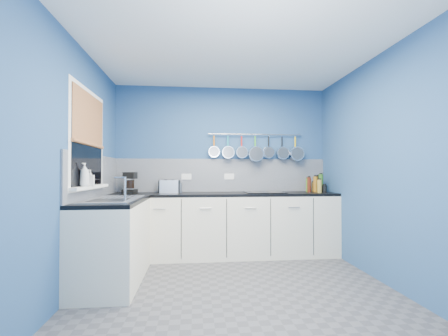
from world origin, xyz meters
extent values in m
cube|color=#47474C|center=(0.00, 0.00, -0.01)|extent=(3.20, 3.00, 0.02)
cube|color=white|center=(0.00, 0.00, 2.51)|extent=(3.20, 3.00, 0.02)
cube|color=navy|center=(0.00, 1.51, 1.25)|extent=(3.20, 0.02, 2.50)
cube|color=navy|center=(0.00, -1.51, 1.25)|extent=(3.20, 0.02, 2.50)
cube|color=navy|center=(-1.61, 0.00, 1.25)|extent=(0.02, 3.00, 2.50)
cube|color=navy|center=(1.61, 0.00, 1.25)|extent=(0.02, 3.00, 2.50)
cube|color=#979AA6|center=(0.00, 1.49, 1.15)|extent=(3.20, 0.02, 0.50)
cube|color=#979AA6|center=(-1.59, 0.60, 1.15)|extent=(0.02, 1.80, 0.50)
cube|color=silver|center=(0.00, 1.20, 0.43)|extent=(3.20, 0.60, 0.86)
cube|color=black|center=(0.00, 1.20, 0.88)|extent=(3.20, 0.60, 0.04)
cube|color=silver|center=(-1.30, 0.30, 0.43)|extent=(0.60, 1.20, 0.86)
cube|color=black|center=(-1.30, 0.30, 0.88)|extent=(0.60, 1.20, 0.04)
cube|color=white|center=(-1.58, 0.30, 1.55)|extent=(0.01, 1.00, 1.10)
cube|color=black|center=(-1.57, 0.30, 1.55)|extent=(0.01, 0.90, 1.00)
cube|color=#9F6237|center=(-1.56, 0.30, 1.77)|extent=(0.01, 0.90, 0.55)
cube|color=white|center=(-1.55, 0.30, 1.04)|extent=(0.10, 0.98, 0.03)
cube|color=silver|center=(-1.30, 0.30, 0.90)|extent=(0.50, 0.95, 0.01)
cube|color=white|center=(-0.55, 1.48, 1.13)|extent=(0.15, 0.01, 0.09)
cube|color=white|center=(0.10, 1.48, 1.13)|extent=(0.15, 0.01, 0.09)
cylinder|color=silver|center=(0.50, 1.45, 1.78)|extent=(1.45, 0.02, 0.02)
imported|color=white|center=(-1.53, 0.08, 1.17)|extent=(0.11, 0.11, 0.24)
imported|color=white|center=(-1.53, 0.24, 1.14)|extent=(0.09, 0.09, 0.17)
cylinder|color=white|center=(-1.34, 1.25, 1.02)|extent=(0.11, 0.11, 0.25)
cube|color=silver|center=(-0.79, 1.31, 0.99)|extent=(0.30, 0.19, 0.18)
cylinder|color=silver|center=(-0.66, 1.31, 0.97)|extent=(0.11, 0.11, 0.14)
cube|color=black|center=(0.58, 1.19, 0.91)|extent=(0.55, 0.48, 0.01)
cylinder|color=black|center=(1.45, 1.32, 1.02)|extent=(0.06, 0.06, 0.24)
cylinder|color=brown|center=(1.38, 1.31, 0.97)|extent=(0.07, 0.07, 0.14)
cylinder|color=#3F721E|center=(1.28, 1.31, 1.00)|extent=(0.05, 0.05, 0.20)
cylinder|color=#265919|center=(1.45, 1.22, 1.03)|extent=(0.07, 0.07, 0.27)
cylinder|color=#8C5914|center=(1.37, 1.23, 1.02)|extent=(0.06, 0.06, 0.23)
cylinder|color=#4C190C|center=(1.27, 1.24, 1.01)|extent=(0.05, 0.05, 0.22)
cylinder|color=black|center=(1.45, 1.11, 0.95)|extent=(0.07, 0.07, 0.11)
cylinder|color=olive|center=(1.38, 1.10, 0.99)|extent=(0.06, 0.06, 0.19)
camera|label=1|loc=(-0.42, -3.02, 1.19)|focal=23.67mm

